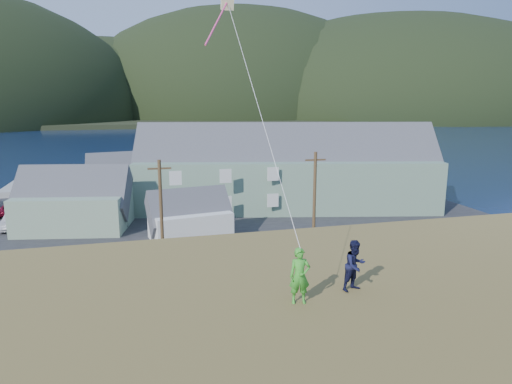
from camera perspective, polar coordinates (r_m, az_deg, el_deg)
The scene contains 15 objects.
ground at distance 32.48m, azimuth -11.69°, elevation -11.42°, with size 900.00×900.00×0.00m, color #0A1638.
grass_strip at distance 30.62m, azimuth -11.50°, elevation -12.77°, with size 110.00×8.00×0.10m, color #4C3D19.
waterfront_lot at distance 48.58m, azimuth -12.73°, elevation -3.62°, with size 72.00×36.00×0.12m, color #28282B.
wharf at distance 71.15m, azimuth -18.20°, elevation 1.19°, with size 26.00×14.00×0.90m, color gray.
far_shore at distance 360.12m, azimuth -14.44°, elevation 9.37°, with size 900.00×320.00×2.00m, color black.
far_hills at distance 311.65m, azimuth -7.77°, elevation 9.52°, with size 760.00×265.00×143.00m.
lodge at distance 52.75m, azimuth 3.77°, elevation 2.87°, with size 35.21×16.76×11.95m.
shed_palegreen_near at distance 47.34m, azimuth -21.81°, elevation -1.10°, with size 11.45×8.39×7.59m.
shed_white at distance 41.10m, azimuth -8.30°, elevation -3.13°, with size 7.84×5.81×5.71m.
shed_palegreen_far at distance 59.65m, azimuth -15.08°, elevation 1.76°, with size 11.87×8.14×7.33m.
utility_poles at distance 32.47m, azimuth -15.33°, elevation -3.27°, with size 28.21×0.24×9.08m.
parked_cars at distance 53.20m, azimuth -23.20°, elevation -2.08°, with size 24.34×13.02×1.58m.
kite_flyer_green at distance 12.30m, azimuth 5.48°, elevation -10.40°, with size 0.56×0.36×1.52m, color green.
kite_flyer_navy at distance 13.33m, azimuth 12.28°, elevation -8.96°, with size 0.72×0.56×1.47m, color #121433.
kite_rig at distance 17.55m, azimuth -3.68°, elevation 22.01°, with size 0.93×3.50×9.80m.
Camera 1 is at (-1.03, -29.93, 12.55)m, focal length 32.00 mm.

